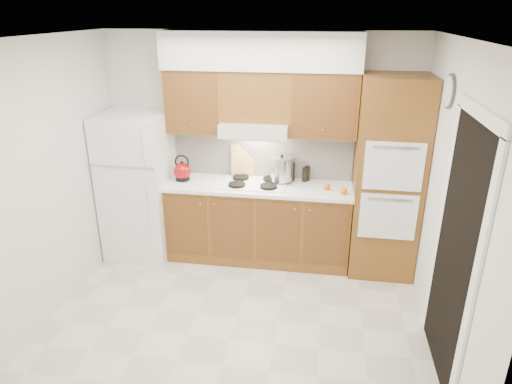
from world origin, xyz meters
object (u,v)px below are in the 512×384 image
fridge (138,186)px  stock_pot (282,169)px  oven_cabinet (387,179)px  kettle (182,171)px

fridge → stock_pot: bearing=6.0°
oven_cabinet → kettle: (-2.31, 0.02, -0.05)m
fridge → oven_cabinet: bearing=0.7°
fridge → stock_pot: 1.71m
kettle → stock_pot: (1.15, 0.12, 0.05)m
oven_cabinet → kettle: oven_cabinet is taller
oven_cabinet → stock_pot: oven_cabinet is taller
stock_pot → oven_cabinet: bearing=-6.9°
kettle → stock_pot: stock_pot is taller
fridge → oven_cabinet: oven_cabinet is taller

